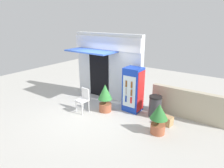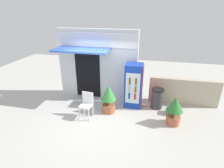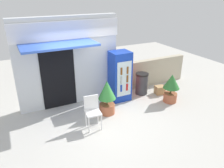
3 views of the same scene
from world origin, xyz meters
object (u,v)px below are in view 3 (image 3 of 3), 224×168
Objects in this scene: potted_plant_curbside at (171,86)px; trash_bin at (142,84)px; potted_plant_near_shop at (107,96)px; plastic_chair at (92,109)px; drink_cooler at (120,76)px; cardboard_box at (160,90)px.

potted_plant_curbside reaches higher than trash_bin.
potted_plant_near_shop is at bearing -157.94° from trash_bin.
plastic_chair is 0.83m from potted_plant_near_shop.
drink_cooler reaches higher than plastic_chair.
potted_plant_near_shop is at bearing 173.06° from potted_plant_curbside.
potted_plant_curbside is (2.28, -0.28, -0.03)m from potted_plant_near_shop.
potted_plant_curbside reaches higher than cardboard_box.
drink_cooler reaches higher than cardboard_box.
drink_cooler is at bearing 146.38° from potted_plant_curbside.
trash_bin is at bearing 22.06° from potted_plant_near_shop.
drink_cooler is at bearing 168.53° from cardboard_box.
plastic_chair is 3.16m from cardboard_box.
cardboard_box is at bearing 9.15° from potted_plant_near_shop.
plastic_chair is at bearing -153.92° from trash_bin.
trash_bin is 2.37× the size of cardboard_box.
plastic_chair reaches higher than trash_bin.
drink_cooler is 1.10m from potted_plant_near_shop.
potted_plant_curbside is at bearing -61.86° from trash_bin.
potted_plant_near_shop is 2.29m from potted_plant_curbside.
trash_bin is (-0.53, 0.99, -0.17)m from potted_plant_curbside.
cardboard_box is at bearing -11.47° from drink_cooler.
plastic_chair is 0.93× the size of potted_plant_curbside.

